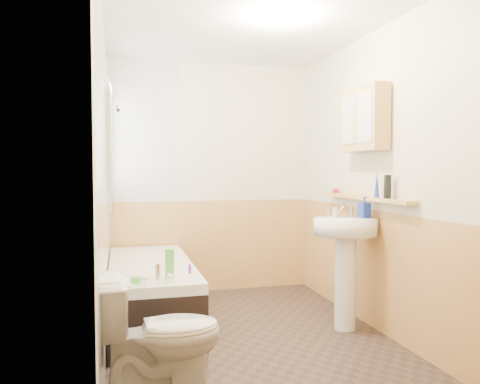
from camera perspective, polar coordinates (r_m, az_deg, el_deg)
name	(u,v)px	position (r m, az deg, el deg)	size (l,w,h in m)	color
floor	(245,332)	(4.02, 0.56, -16.71)	(2.80, 2.80, 0.00)	#2D2320
ceiling	(245,24)	(3.97, 0.57, 19.78)	(2.80, 2.80, 0.00)	white
wall_back	(212,178)	(5.17, -3.48, 1.74)	(2.20, 0.02, 2.50)	beige
wall_front	(315,186)	(2.46, 9.10, 0.69)	(2.20, 0.02, 2.50)	beige
wall_left	(102,181)	(3.66, -16.45, 1.25)	(0.02, 2.80, 2.50)	beige
wall_right	(368,180)	(4.22, 15.30, 1.44)	(0.02, 2.80, 2.50)	beige
wainscot_right	(364,265)	(4.29, 14.92, -8.63)	(0.01, 2.80, 1.00)	#DCA55A
wainscot_front	(312,327)	(2.61, 8.77, -15.97)	(2.20, 0.01, 1.00)	#DCA55A
wainscot_back	(212,246)	(5.21, -3.41, -6.54)	(2.20, 0.01, 1.00)	#DCA55A
tile_cladding_left	(105,181)	(3.66, -16.11, 1.26)	(0.01, 2.80, 2.50)	white
tile_return_back	(144,131)	(5.07, -11.58, 7.33)	(0.75, 0.01, 1.50)	white
window	(110,137)	(4.62, -15.51, 6.50)	(0.03, 0.79, 0.99)	white
bathtub	(151,291)	(4.26, -10.83, -11.75)	(0.70, 1.78, 0.67)	black
shower_riser	(113,139)	(4.21, -15.25, 6.23)	(0.10, 0.07, 1.10)	silver
toilet	(160,336)	(2.92, -9.69, -16.87)	(0.41, 0.73, 0.72)	white
sink	(346,250)	(4.03, 12.74, -6.89)	(0.55, 0.44, 1.06)	white
pine_shelf	(363,198)	(4.14, 14.78, -0.68)	(0.10, 1.39, 0.03)	#DCA55A
medicine_cabinet	(363,119)	(4.11, 14.82, 8.55)	(0.15, 0.59, 0.53)	#DCA55A
foam_can	(388,187)	(3.82, 17.55, 0.63)	(0.06, 0.06, 0.19)	black
green_bottle	(377,184)	(3.95, 16.34, 0.95)	(0.04, 0.04, 0.22)	#19339E
black_jar	(336,191)	(4.61, 11.59, 0.12)	(0.06, 0.06, 0.04)	maroon
soap_bottle	(364,213)	(4.03, 14.89, -2.48)	(0.08, 0.18, 0.08)	#19339E
clear_bottle	(335,213)	(3.87, 11.51, -2.53)	(0.03, 0.03, 0.10)	silver
blue_gel	(169,264)	(3.51, -8.60, -8.71)	(0.06, 0.04, 0.23)	#59C647
cream_jar	(136,280)	(3.49, -12.59, -10.39)	(0.07, 0.07, 0.04)	#59C647
orange_bottle	(190,269)	(3.71, -6.15, -9.32)	(0.02, 0.02, 0.07)	purple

